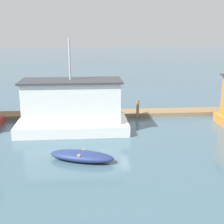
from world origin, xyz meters
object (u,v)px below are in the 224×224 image
Objects in this scene: houseboat_white at (72,108)px; dinghy_navy at (82,156)px; mooring_post_near_left at (138,109)px; mooring_post_centre at (110,109)px.

houseboat_white is 5.11m from dinghy_navy.
mooring_post_centre is (-2.04, 0.00, 0.06)m from mooring_post_near_left.
houseboat_white reaches higher than mooring_post_near_left.
dinghy_navy is 2.46× the size of mooring_post_near_left.
mooring_post_centre is at bearing 74.99° from dinghy_navy.
mooring_post_near_left is at bearing 61.47° from dinghy_navy.
mooring_post_near_left reaches higher than dinghy_navy.
houseboat_white is at bearing -151.78° from mooring_post_near_left.
dinghy_navy is at bearing -82.67° from houseboat_white.
mooring_post_centre is (2.62, 2.50, -0.74)m from houseboat_white.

